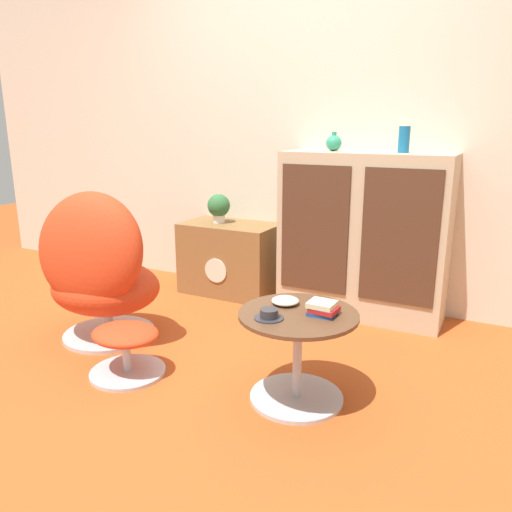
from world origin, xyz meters
TOP-DOWN VIEW (x-y plane):
  - ground_plane at (0.00, 0.00)m, footprint 12.00×12.00m
  - wall_back at (0.00, 1.54)m, footprint 6.40×0.06m
  - sideboard at (0.56, 1.30)m, footprint 1.11×0.41m
  - tv_console at (-0.48, 1.29)m, footprint 0.73×0.44m
  - egg_chair at (-0.72, 0.14)m, footprint 0.77×0.73m
  - ottoman at (-0.29, -0.13)m, footprint 0.40×0.40m
  - coffee_table at (0.61, 0.05)m, footprint 0.56×0.56m
  - vase_leftmost at (0.32, 1.31)m, footprint 0.11×0.11m
  - vase_inner_left at (0.78, 1.31)m, footprint 0.07×0.07m
  - potted_plant at (-0.58, 1.29)m, footprint 0.17×0.17m
  - teacup at (0.52, -0.07)m, footprint 0.13×0.13m
  - book_stack at (0.72, 0.08)m, footprint 0.14×0.12m
  - bowl at (0.51, 0.13)m, footprint 0.13×0.13m

SIDE VIEW (x-z plane):
  - ground_plane at x=0.00m, z-range 0.00..0.00m
  - ottoman at x=-0.29m, z-range 0.04..0.31m
  - coffee_table at x=0.61m, z-range 0.03..0.48m
  - tv_console at x=-0.48m, z-range 0.00..0.55m
  - egg_chair at x=-0.72m, z-range -0.03..0.92m
  - teacup at x=0.52m, z-range 0.44..0.49m
  - bowl at x=0.51m, z-range 0.45..0.48m
  - book_stack at x=0.72m, z-range 0.45..0.51m
  - sideboard at x=0.56m, z-range 0.00..1.11m
  - potted_plant at x=-0.58m, z-range 0.56..0.78m
  - vase_leftmost at x=0.32m, z-range 1.10..1.23m
  - vase_inner_left at x=0.78m, z-range 1.11..1.28m
  - wall_back at x=0.00m, z-range 0.00..2.60m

